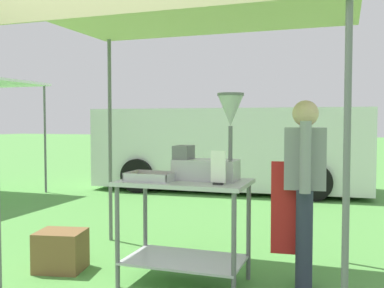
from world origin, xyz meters
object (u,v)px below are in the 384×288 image
van_white (231,148)px  donut_tray (152,178)px  donut_cart (185,211)px  supply_crate (61,251)px  menu_sign (218,170)px  stall_canopy (188,17)px  vendor (304,184)px  donut_fryer (211,151)px

van_white → donut_tray: bearing=-83.2°
donut_cart → supply_crate: (-1.25, -0.05, -0.46)m
menu_sign → van_white: van_white is taller
stall_canopy → van_white: stall_canopy is taller
donut_cart → menu_sign: (0.35, -0.16, 0.39)m
vendor → van_white: 5.64m
donut_cart → stall_canopy: bearing=90.0°
vendor → van_white: (-1.94, 5.29, -0.02)m
donut_cart → donut_tray: bearing=-159.9°
donut_tray → menu_sign: bearing=-5.8°
stall_canopy → van_white: (-0.94, 5.41, -1.47)m
supply_crate → stall_canopy: bearing=7.0°
donut_tray → supply_crate: bearing=177.3°
donut_cart → supply_crate: donut_cart is taller
donut_fryer → vendor: 0.84m
stall_canopy → menu_sign: (0.35, -0.26, -1.31)m
donut_tray → donut_cart: bearing=20.1°
donut_cart → donut_fryer: bearing=22.7°
donut_tray → vendor: vendor is taller
van_white → supply_crate: bearing=-93.1°
supply_crate → menu_sign: bearing=-3.9°
menu_sign → donut_fryer: bearing=117.6°
menu_sign → van_white: size_ratio=0.05×
donut_cart → donut_fryer: donut_fryer is taller
stall_canopy → donut_fryer: bearing=-2.2°
stall_canopy → donut_tray: bearing=-143.7°
menu_sign → van_white: bearing=102.8°
donut_tray → van_white: bearing=96.8°
stall_canopy → donut_fryer: size_ratio=3.78×
menu_sign → supply_crate: menu_sign is taller
stall_canopy → vendor: 1.76m
donut_fryer → vendor: (0.78, 0.13, -0.27)m
donut_tray → van_white: van_white is taller
menu_sign → supply_crate: bearing=176.1°
stall_canopy → van_white: size_ratio=0.51×
menu_sign → vendor: bearing=30.5°
vendor → menu_sign: bearing=-149.5°
menu_sign → vendor: vendor is taller
donut_fryer → donut_tray: bearing=-158.7°
menu_sign → supply_crate: (-1.60, 0.11, -0.85)m
donut_fryer → menu_sign: size_ratio=2.74×
donut_fryer → menu_sign: (0.13, -0.25, -0.14)m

